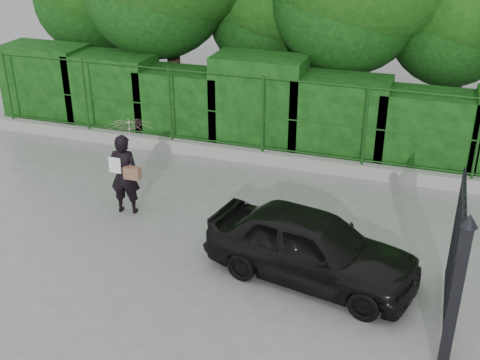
% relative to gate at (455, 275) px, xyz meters
% --- Properties ---
extents(ground, '(80.00, 80.00, 0.00)m').
position_rel_gate_xyz_m(ground, '(-4.60, 0.72, -1.19)').
color(ground, gray).
extents(kerb, '(14.00, 0.25, 0.30)m').
position_rel_gate_xyz_m(kerb, '(-4.60, 5.22, -1.04)').
color(kerb, '#9E9E99').
rests_on(kerb, ground).
extents(fence, '(14.13, 0.06, 1.80)m').
position_rel_gate_xyz_m(fence, '(-4.38, 5.22, 0.01)').
color(fence, '#164114').
rests_on(fence, kerb).
extents(hedge, '(14.20, 1.20, 2.27)m').
position_rel_gate_xyz_m(hedge, '(-4.71, 6.22, -0.20)').
color(hedge, black).
rests_on(hedge, ground).
extents(gate, '(0.22, 2.33, 2.36)m').
position_rel_gate_xyz_m(gate, '(0.00, 0.00, 0.00)').
color(gate, black).
rests_on(gate, ground).
extents(woman, '(0.93, 0.92, 1.93)m').
position_rel_gate_xyz_m(woman, '(-5.98, 2.15, 0.08)').
color(woman, black).
rests_on(woman, ground).
extents(car, '(3.70, 2.06, 1.19)m').
position_rel_gate_xyz_m(car, '(-2.14, 1.05, -0.59)').
color(car, black).
rests_on(car, ground).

